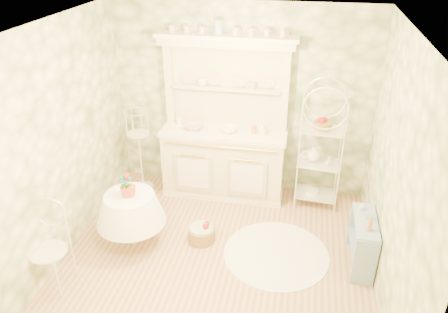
% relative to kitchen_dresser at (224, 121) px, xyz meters
% --- Properties ---
extents(floor, '(3.60, 3.60, 0.00)m').
position_rel_kitchen_dresser_xyz_m(floor, '(0.20, -1.52, -1.15)').
color(floor, tan).
rests_on(floor, ground).
extents(ceiling, '(3.60, 3.60, 0.00)m').
position_rel_kitchen_dresser_xyz_m(ceiling, '(0.20, -1.52, 1.56)').
color(ceiling, white).
rests_on(ceiling, floor).
extents(wall_left, '(3.60, 3.60, 0.00)m').
position_rel_kitchen_dresser_xyz_m(wall_left, '(-1.60, -1.52, 0.21)').
color(wall_left, '#F8EBC6').
rests_on(wall_left, floor).
extents(wall_right, '(3.60, 3.60, 0.00)m').
position_rel_kitchen_dresser_xyz_m(wall_right, '(2.00, -1.52, 0.21)').
color(wall_right, '#F8EBC6').
rests_on(wall_right, floor).
extents(wall_back, '(3.60, 3.60, 0.00)m').
position_rel_kitchen_dresser_xyz_m(wall_back, '(0.20, 0.28, 0.21)').
color(wall_back, '#F8EBC6').
rests_on(wall_back, floor).
extents(wall_front, '(3.60, 3.60, 0.00)m').
position_rel_kitchen_dresser_xyz_m(wall_front, '(0.20, -3.32, 0.21)').
color(wall_front, '#F8EBC6').
rests_on(wall_front, floor).
extents(kitchen_dresser, '(1.87, 0.61, 2.29)m').
position_rel_kitchen_dresser_xyz_m(kitchen_dresser, '(0.00, 0.00, 0.00)').
color(kitchen_dresser, beige).
rests_on(kitchen_dresser, floor).
extents(bakers_rack, '(0.60, 0.45, 1.81)m').
position_rel_kitchen_dresser_xyz_m(bakers_rack, '(1.33, -0.03, -0.24)').
color(bakers_rack, white).
rests_on(bakers_rack, floor).
extents(side_shelf, '(0.29, 0.73, 0.62)m').
position_rel_kitchen_dresser_xyz_m(side_shelf, '(1.86, -1.22, -0.84)').
color(side_shelf, '#86A0C4').
rests_on(side_shelf, floor).
extents(round_table, '(0.77, 0.77, 0.69)m').
position_rel_kitchen_dresser_xyz_m(round_table, '(-0.87, -1.39, -0.80)').
color(round_table, white).
rests_on(round_table, floor).
extents(cafe_chair, '(0.47, 0.47, 0.90)m').
position_rel_kitchen_dresser_xyz_m(cafe_chair, '(-1.48, -2.21, -0.69)').
color(cafe_chair, white).
rests_on(cafe_chair, floor).
extents(birdcage_stand, '(0.33, 0.33, 1.33)m').
position_rel_kitchen_dresser_xyz_m(birdcage_stand, '(-1.21, -0.14, -0.48)').
color(birdcage_stand, white).
rests_on(birdcage_stand, floor).
extents(floor_basket, '(0.38, 0.38, 0.22)m').
position_rel_kitchen_dresser_xyz_m(floor_basket, '(-0.06, -1.16, -1.04)').
color(floor_basket, olive).
rests_on(floor_basket, floor).
extents(lace_rug, '(1.30, 1.30, 0.01)m').
position_rel_kitchen_dresser_xyz_m(lace_rug, '(0.89, -1.25, -1.14)').
color(lace_rug, white).
rests_on(lace_rug, floor).
extents(bowl_floral, '(0.28, 0.28, 0.07)m').
position_rel_kitchen_dresser_xyz_m(bowl_floral, '(-0.42, -0.03, -0.13)').
color(bowl_floral, white).
rests_on(bowl_floral, kitchen_dresser).
extents(bowl_white, '(0.30, 0.30, 0.07)m').
position_rel_kitchen_dresser_xyz_m(bowl_white, '(0.08, -0.04, -0.13)').
color(bowl_white, white).
rests_on(bowl_white, kitchen_dresser).
extents(cup_left, '(0.16, 0.16, 0.11)m').
position_rel_kitchen_dresser_xyz_m(cup_left, '(-0.34, 0.16, 0.47)').
color(cup_left, white).
rests_on(cup_left, kitchen_dresser).
extents(cup_right, '(0.12, 0.12, 0.10)m').
position_rel_kitchen_dresser_xyz_m(cup_right, '(0.36, 0.16, 0.47)').
color(cup_right, white).
rests_on(cup_right, kitchen_dresser).
extents(potted_geranium, '(0.16, 0.11, 0.30)m').
position_rel_kitchen_dresser_xyz_m(potted_geranium, '(-0.89, -1.41, -0.30)').
color(potted_geranium, '#3F7238').
rests_on(potted_geranium, round_table).
extents(bottle_amber, '(0.06, 0.06, 0.16)m').
position_rel_kitchen_dresser_xyz_m(bottle_amber, '(1.87, -1.40, -0.46)').
color(bottle_amber, '#C17141').
rests_on(bottle_amber, side_shelf).
extents(bottle_blue, '(0.05, 0.05, 0.12)m').
position_rel_kitchen_dresser_xyz_m(bottle_blue, '(1.87, -1.19, -0.49)').
color(bottle_blue, '#94B9C9').
rests_on(bottle_blue, side_shelf).
extents(bottle_glass, '(0.08, 0.08, 0.08)m').
position_rel_kitchen_dresser_xyz_m(bottle_glass, '(1.83, -1.00, -0.50)').
color(bottle_glass, silver).
rests_on(bottle_glass, side_shelf).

